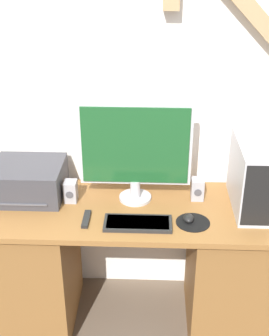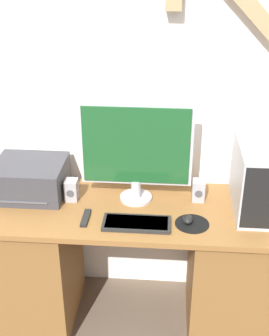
{
  "view_description": "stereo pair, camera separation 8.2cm",
  "coord_description": "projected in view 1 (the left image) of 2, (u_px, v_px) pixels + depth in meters",
  "views": [
    {
      "loc": [
        0.1,
        -1.78,
        2.09
      ],
      "look_at": [
        0.02,
        0.3,
        1.0
      ],
      "focal_mm": 50.0,
      "sensor_mm": 36.0,
      "label": 1
    },
    {
      "loc": [
        0.19,
        -1.78,
        2.09
      ],
      "look_at": [
        0.02,
        0.3,
        1.0
      ],
      "focal_mm": 50.0,
      "sensor_mm": 36.0,
      "label": 2
    }
  ],
  "objects": [
    {
      "name": "desk",
      "position": [
        131.0,
        264.0,
        2.63
      ],
      "size": [
        1.55,
        0.6,
        0.77
      ],
      "color": "brown",
      "rests_on": "ground_plane"
    },
    {
      "name": "speaker_left",
      "position": [
        71.0,
        191.0,
        2.5
      ],
      "size": [
        0.07,
        0.08,
        0.12
      ],
      "color": "#99999E",
      "rests_on": "desk"
    },
    {
      "name": "monitor",
      "position": [
        135.0,
        148.0,
        2.41
      ],
      "size": [
        0.58,
        0.17,
        0.54
      ],
      "color": "#B7B7BC",
      "rests_on": "desk"
    },
    {
      "name": "mousepad",
      "position": [
        193.0,
        222.0,
        2.34
      ],
      "size": [
        0.17,
        0.17,
        0.0
      ],
      "color": "black",
      "rests_on": "desk"
    },
    {
      "name": "printer",
      "position": [
        28.0,
        180.0,
        2.54
      ],
      "size": [
        0.38,
        0.34,
        0.18
      ],
      "color": "#38383D",
      "rests_on": "desk"
    },
    {
      "name": "wall_back",
      "position": [
        133.0,
        79.0,
        2.5
      ],
      "size": [
        6.4,
        0.13,
        2.7
      ],
      "color": "white",
      "rests_on": "ground_plane"
    },
    {
      "name": "computer_tower",
      "position": [
        251.0,
        176.0,
        2.39
      ],
      "size": [
        0.17,
        0.43,
        0.36
      ],
      "color": "#B2B2B7",
      "rests_on": "desk"
    },
    {
      "name": "speaker_right",
      "position": [
        197.0,
        189.0,
        2.52
      ],
      "size": [
        0.07,
        0.08,
        0.12
      ],
      "color": "#99999E",
      "rests_on": "desk"
    },
    {
      "name": "remote_control",
      "position": [
        86.0,
        219.0,
        2.35
      ],
      "size": [
        0.03,
        0.15,
        0.02
      ],
      "color": "black",
      "rests_on": "desk"
    },
    {
      "name": "mouse",
      "position": [
        189.0,
        218.0,
        2.33
      ],
      "size": [
        0.05,
        0.07,
        0.04
      ],
      "color": "black",
      "rests_on": "mousepad"
    },
    {
      "name": "keyboard",
      "position": [
        138.0,
        223.0,
        2.32
      ],
      "size": [
        0.34,
        0.14,
        0.02
      ],
      "color": "black",
      "rests_on": "desk"
    }
  ]
}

